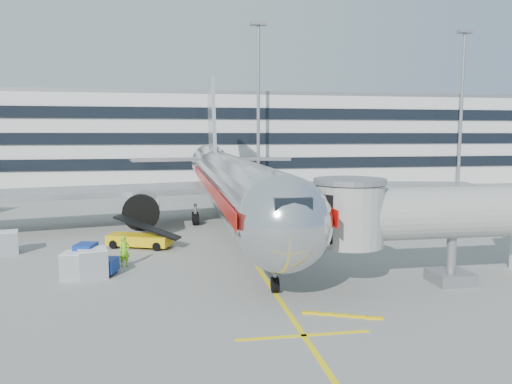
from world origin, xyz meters
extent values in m
plane|color=gray|center=(0.00, 0.00, 0.00)|extent=(180.00, 180.00, 0.00)
cube|color=yellow|center=(0.00, 10.00, 0.01)|extent=(0.25, 70.00, 0.01)
cube|color=yellow|center=(0.00, -14.00, 0.01)|extent=(6.00, 0.25, 0.01)
cylinder|color=silver|center=(0.00, 8.00, 4.20)|extent=(5.00, 36.00, 5.00)
sphere|color=silver|center=(0.00, -10.00, 4.20)|extent=(5.00, 5.00, 5.00)
cone|color=silver|center=(0.00, 31.00, 4.80)|extent=(5.00, 10.00, 5.00)
cube|color=black|center=(0.00, -11.50, 5.33)|extent=(1.80, 1.20, 0.90)
cube|color=#B7B7BC|center=(13.00, 13.50, 3.40)|extent=(24.95, 12.07, 0.50)
cube|color=#B7B7BC|center=(-13.00, 13.50, 3.40)|extent=(24.95, 12.07, 0.50)
cylinder|color=#99999E|center=(8.00, 10.00, 2.20)|extent=(3.00, 4.20, 3.00)
cylinder|color=#99999E|center=(-8.00, 10.00, 2.20)|extent=(3.00, 4.20, 3.00)
cylinder|color=black|center=(8.00, 8.00, 2.20)|extent=(3.10, 0.50, 3.10)
cylinder|color=black|center=(-8.00, 8.00, 2.20)|extent=(3.10, 0.50, 3.10)
cube|color=#B7B7BC|center=(0.00, 31.50, 9.20)|extent=(0.45, 9.39, 13.72)
cube|color=#B7B7BC|center=(5.50, 32.00, 5.40)|extent=(10.41, 4.94, 0.35)
cube|color=#B7B7BC|center=(-5.50, 32.00, 5.40)|extent=(10.41, 4.94, 0.35)
cylinder|color=gray|center=(0.00, -8.00, 0.90)|extent=(0.24, 0.24, 1.80)
cylinder|color=black|center=(0.00, -8.00, 0.45)|extent=(0.35, 0.90, 0.90)
cylinder|color=gray|center=(3.20, 14.00, 1.00)|extent=(0.30, 0.30, 2.00)
cylinder|color=gray|center=(-3.20, 14.00, 1.00)|extent=(0.30, 0.30, 2.00)
cube|color=#BA130D|center=(2.52, 8.00, 4.50)|extent=(0.06, 38.00, 0.90)
cube|color=#BA130D|center=(-2.52, 8.00, 4.50)|extent=(0.06, 38.00, 0.90)
cylinder|color=#A8A8A3|center=(10.50, -8.00, 4.20)|extent=(13.00, 3.00, 3.00)
cylinder|color=#A8A8A3|center=(4.20, -8.00, 4.20)|extent=(3.80, 3.80, 3.40)
cylinder|color=gray|center=(4.20, -8.00, 6.10)|extent=(4.00, 4.00, 0.30)
cube|color=black|center=(2.90, -8.00, 4.20)|extent=(1.40, 2.60, 2.60)
cylinder|color=gray|center=(10.50, -8.00, 1.60)|extent=(0.56, 0.56, 3.20)
cube|color=gray|center=(10.50, -8.00, 0.35)|extent=(2.20, 2.20, 0.70)
cylinder|color=black|center=(9.60, -8.00, 0.35)|extent=(0.35, 0.70, 0.70)
cylinder|color=black|center=(11.40, -8.00, 0.35)|extent=(0.35, 0.70, 0.70)
cube|color=silver|center=(0.00, 58.00, 7.50)|extent=(150.00, 24.00, 15.00)
cube|color=black|center=(0.00, 45.90, 4.00)|extent=(150.00, 0.30, 1.80)
cube|color=black|center=(0.00, 45.90, 8.00)|extent=(150.00, 0.30, 1.80)
cube|color=black|center=(0.00, 45.90, 12.00)|extent=(150.00, 0.30, 1.80)
cube|color=gray|center=(0.00, 58.00, 15.30)|extent=(150.00, 24.00, 0.60)
cylinder|color=gray|center=(8.00, 42.00, 12.50)|extent=(0.50, 0.50, 25.00)
cube|color=gray|center=(8.00, 42.00, 25.20)|extent=(2.40, 1.20, 0.50)
cylinder|color=gray|center=(42.00, 42.00, 12.50)|extent=(0.50, 0.50, 25.00)
cube|color=gray|center=(42.00, 42.00, 25.20)|extent=(2.40, 1.20, 0.50)
cube|color=#E3B809|center=(-7.97, 4.58, 0.61)|extent=(5.17, 3.47, 0.77)
cube|color=black|center=(-7.97, 4.58, 1.60)|extent=(5.19, 3.05, 1.69)
cylinder|color=black|center=(-9.31, 5.96, 0.33)|extent=(0.73, 0.54, 0.66)
cylinder|color=black|center=(-9.90, 4.53, 0.33)|extent=(0.73, 0.54, 0.66)
cylinder|color=black|center=(-6.04, 4.63, 0.33)|extent=(0.73, 0.54, 0.66)
cylinder|color=black|center=(-6.62, 3.20, 0.33)|extent=(0.73, 0.54, 0.66)
cube|color=navy|center=(-10.27, -2.60, 0.60)|extent=(2.89, 2.08, 0.84)
cube|color=navy|center=(-10.81, -2.47, 1.44)|extent=(1.42, 1.63, 1.02)
cube|color=black|center=(-10.81, -2.47, 1.77)|extent=(1.29, 1.42, 0.09)
cylinder|color=black|center=(-10.91, -1.72, 0.33)|extent=(0.70, 0.43, 0.65)
cylinder|color=black|center=(-11.25, -3.08, 0.33)|extent=(0.70, 0.43, 0.65)
cylinder|color=black|center=(-9.28, -2.13, 0.33)|extent=(0.70, 0.43, 0.65)
cylinder|color=black|center=(-9.62, -3.48, 0.33)|extent=(0.70, 0.43, 0.65)
cube|color=silver|center=(-11.28, -3.25, 0.78)|extent=(1.71, 1.71, 1.57)
cube|color=white|center=(-11.28, -3.25, 1.59)|extent=(1.71, 1.71, 0.06)
cube|color=silver|center=(-17.40, 4.21, 0.80)|extent=(1.89, 1.89, 1.60)
cube|color=white|center=(-17.40, 4.21, 1.62)|extent=(1.89, 1.89, 0.06)
cube|color=silver|center=(-10.31, -3.20, 0.86)|extent=(2.00, 2.00, 1.71)
cube|color=white|center=(-10.31, -3.20, 1.73)|extent=(2.00, 2.00, 0.06)
imported|color=#78DE17|center=(-8.61, -1.02, 1.02)|extent=(0.89, 0.81, 2.04)
camera|label=1|loc=(-5.59, -34.06, 8.67)|focal=35.00mm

